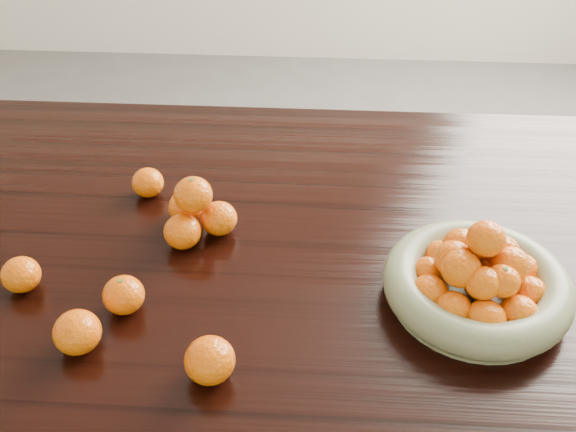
# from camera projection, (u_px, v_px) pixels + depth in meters

# --- Properties ---
(dining_table) EXTENTS (2.00, 1.00, 0.75)m
(dining_table) POSITION_uv_depth(u_px,v_px,m) (285.00, 282.00, 1.17)
(dining_table) COLOR black
(dining_table) RESTS_ON ground
(fruit_bowl) EXTENTS (0.29, 0.29, 0.15)m
(fruit_bowl) POSITION_uv_depth(u_px,v_px,m) (477.00, 281.00, 0.99)
(fruit_bowl) COLOR gray
(fruit_bowl) RESTS_ON dining_table
(orange_pyramid) EXTENTS (0.13, 0.13, 0.11)m
(orange_pyramid) POSITION_uv_depth(u_px,v_px,m) (195.00, 213.00, 1.12)
(orange_pyramid) COLOR #E06506
(orange_pyramid) RESTS_ON dining_table
(loose_orange_0) EXTENTS (0.06, 0.06, 0.06)m
(loose_orange_0) POSITION_uv_depth(u_px,v_px,m) (124.00, 295.00, 0.98)
(loose_orange_0) COLOR #E06506
(loose_orange_0) RESTS_ON dining_table
(loose_orange_1) EXTENTS (0.07, 0.07, 0.06)m
(loose_orange_1) POSITION_uv_depth(u_px,v_px,m) (77.00, 332.00, 0.92)
(loose_orange_1) COLOR #E06506
(loose_orange_1) RESTS_ON dining_table
(loose_orange_2) EXTENTS (0.07, 0.07, 0.07)m
(loose_orange_2) POSITION_uv_depth(u_px,v_px,m) (210.00, 360.00, 0.87)
(loose_orange_2) COLOR #E06506
(loose_orange_2) RESTS_ON dining_table
(loose_orange_3) EXTENTS (0.06, 0.06, 0.06)m
(loose_orange_3) POSITION_uv_depth(u_px,v_px,m) (148.00, 183.00, 1.22)
(loose_orange_3) COLOR #E06506
(loose_orange_3) RESTS_ON dining_table
(loose_orange_4) EXTENTS (0.06, 0.06, 0.06)m
(loose_orange_4) POSITION_uv_depth(u_px,v_px,m) (21.00, 275.00, 1.02)
(loose_orange_4) COLOR #E06506
(loose_orange_4) RESTS_ON dining_table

